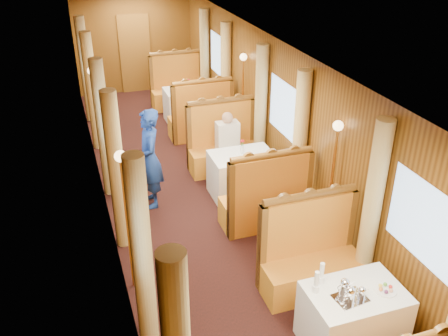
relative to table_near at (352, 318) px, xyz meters
name	(u,v)px	position (x,y,z in m)	size (l,w,h in m)	color
floor	(200,201)	(-0.75, 3.50, -0.38)	(3.00, 12.00, 0.01)	black
ceiling	(196,54)	(-0.75, 3.50, 2.12)	(3.00, 12.00, 0.01)	silver
wall_far	(134,44)	(-0.75, 9.50, 0.88)	(3.00, 2.50, 0.01)	brown
wall_left	(101,146)	(-2.25, 3.50, 0.88)	(12.00, 2.50, 0.01)	brown
wall_right	(285,121)	(0.75, 3.50, 0.88)	(12.00, 2.50, 0.01)	brown
doorway_far	(135,54)	(-0.75, 9.47, 0.62)	(0.80, 0.04, 2.00)	brown
table_near	(352,318)	(0.00, 0.00, 0.00)	(1.05, 0.72, 0.75)	white
banquette_near_aft	(310,260)	(0.00, 1.01, 0.05)	(1.30, 0.55, 1.34)	#BC5014
table_mid	(242,174)	(0.00, 3.50, 0.00)	(1.05, 0.72, 0.75)	white
banquette_mid_fwd	(265,202)	(0.00, 2.49, 0.05)	(1.30, 0.55, 1.34)	#BC5014
banquette_mid_aft	(223,147)	(0.00, 4.51, 0.05)	(1.30, 0.55, 1.34)	#BC5014
table_far	(189,105)	(0.00, 7.00, 0.00)	(1.05, 0.72, 0.75)	white
banquette_far_fwd	(201,119)	(0.00, 5.99, 0.05)	(1.30, 0.55, 1.34)	#BC5014
banquette_far_aft	(178,89)	(0.00, 8.01, 0.05)	(1.30, 0.55, 1.34)	#BC5014
tea_tray	(350,298)	(-0.12, -0.07, 0.38)	(0.34, 0.26, 0.01)	silver
teapot_left	(350,296)	(-0.15, -0.10, 0.45)	(0.18, 0.13, 0.14)	silver
teapot_right	(361,294)	(-0.01, -0.10, 0.43)	(0.13, 0.10, 0.11)	silver
teapot_back	(344,288)	(-0.14, 0.03, 0.44)	(0.17, 0.13, 0.14)	silver
fruit_plate	(385,289)	(0.30, -0.08, 0.39)	(0.24, 0.24, 0.05)	white
cup_inboard	(316,284)	(-0.42, 0.14, 0.48)	(0.08, 0.08, 0.26)	white
cup_outboard	(321,275)	(-0.30, 0.25, 0.48)	(0.08, 0.08, 0.26)	white
rose_vase_mid	(242,144)	(0.01, 3.54, 0.55)	(0.06, 0.06, 0.36)	silver
rose_vase_far	(188,82)	(0.00, 6.98, 0.55)	(0.06, 0.06, 0.36)	silver
window_left_near	(144,286)	(-2.24, 0.00, 1.07)	(1.20, 0.90, 0.01)	#8AADDA
curtain_left_near_b	(142,256)	(-2.13, 0.78, 0.80)	(0.22, 0.22, 2.35)	tan
window_right_near	(426,225)	(0.74, 0.00, 1.07)	(1.20, 0.90, 0.01)	#8AADDA
curtain_right_near_b	(372,211)	(0.63, 0.78, 0.80)	(0.22, 0.22, 2.35)	tan
window_left_mid	(100,133)	(-2.24, 3.50, 1.07)	(1.20, 0.90, 0.01)	#8AADDA
curtain_left_mid_a	(117,172)	(-2.13, 2.72, 0.80)	(0.22, 0.22, 2.35)	tan
curtain_left_mid_b	(104,129)	(-2.13, 4.28, 0.80)	(0.22, 0.22, 2.35)	tan
window_right_mid	(285,110)	(0.74, 3.50, 1.07)	(1.20, 0.90, 0.01)	#8AADDA
curtain_right_mid_a	(300,145)	(0.63, 2.72, 0.80)	(0.22, 0.22, 2.35)	tan
curtain_right_mid_b	(261,110)	(0.63, 4.28, 0.80)	(0.22, 0.22, 2.35)	tan
window_left_far	(82,68)	(-2.24, 7.00, 1.07)	(1.20, 0.90, 0.01)	#8AADDA
curtain_left_far_a	(92,92)	(-2.13, 6.22, 0.80)	(0.22, 0.22, 2.35)	tan
curtain_left_far_b	(86,70)	(-2.13, 7.78, 0.80)	(0.22, 0.22, 2.35)	tan
window_right_far	(219,56)	(0.74, 7.00, 1.07)	(1.20, 0.90, 0.01)	#8AADDA
curtain_right_far_a	(226,78)	(0.63, 6.22, 0.80)	(0.22, 0.22, 2.35)	tan
curtain_right_far_b	(205,59)	(0.63, 7.78, 0.80)	(0.22, 0.22, 2.35)	tan
sconce_left_fore	(124,194)	(-2.15, 1.75, 1.01)	(0.14, 0.14, 1.95)	#BF8C3F
sconce_right_fore	(334,160)	(0.65, 1.75, 1.01)	(0.14, 0.14, 1.95)	#BF8C3F
sconce_left_aft	(95,98)	(-2.15, 5.25, 1.01)	(0.14, 0.14, 1.95)	#BF8C3F
sconce_right_aft	(243,82)	(0.65, 5.25, 1.01)	(0.14, 0.14, 1.95)	#BF8C3F
steward	(150,159)	(-1.51, 3.67, 0.45)	(0.60, 0.40, 1.66)	navy
passenger	(228,138)	(0.00, 4.24, 0.37)	(0.40, 0.44, 0.76)	beige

